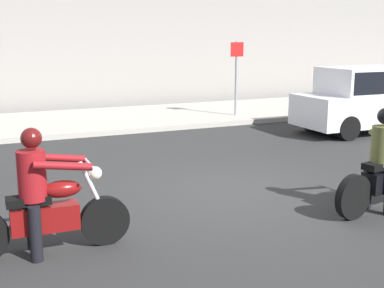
% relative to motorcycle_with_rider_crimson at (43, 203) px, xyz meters
% --- Properties ---
extents(ground_plane, '(80.00, 80.00, 0.00)m').
position_rel_motorcycle_with_rider_crimson_xyz_m(ground_plane, '(3.37, 1.31, -0.65)').
color(ground_plane, '#2A2A2A').
extents(sidewalk_slab, '(40.00, 4.40, 0.14)m').
position_rel_motorcycle_with_rider_crimson_xyz_m(sidewalk_slab, '(3.37, 9.31, -0.58)').
color(sidewalk_slab, '#A8A399').
rests_on(sidewalk_slab, ground_plane).
extents(motorcycle_with_rider_crimson, '(2.12, 0.70, 1.59)m').
position_rel_motorcycle_with_rider_crimson_xyz_m(motorcycle_with_rider_crimson, '(0.00, 0.00, 0.00)').
color(motorcycle_with_rider_crimson, black).
rests_on(motorcycle_with_rider_crimson, ground_plane).
extents(parked_hatchback_white, '(3.86, 1.76, 1.80)m').
position_rel_motorcycle_with_rider_crimson_xyz_m(parked_hatchback_white, '(9.33, 4.79, 0.28)').
color(parked_hatchback_white, silver).
rests_on(parked_hatchback_white, ground_plane).
extents(street_sign_post, '(0.44, 0.08, 2.32)m').
position_rel_motorcycle_with_rider_crimson_xyz_m(street_sign_post, '(7.09, 8.13, 0.91)').
color(street_sign_post, gray).
rests_on(street_sign_post, sidewalk_slab).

